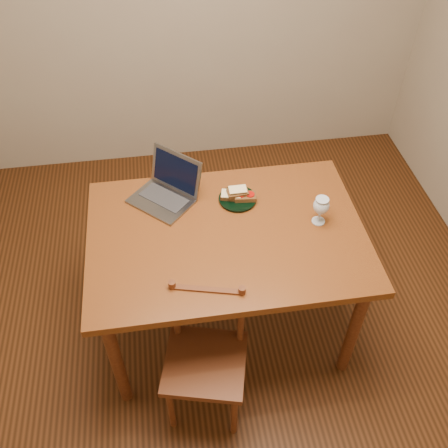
{
  "coord_description": "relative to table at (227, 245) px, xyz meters",
  "views": [
    {
      "loc": [
        -0.25,
        -1.59,
        2.44
      ],
      "look_at": [
        -0.02,
        -0.01,
        0.8
      ],
      "focal_mm": 40.0,
      "sensor_mm": 36.0,
      "label": 1
    }
  ],
  "objects": [
    {
      "name": "floor",
      "position": [
        0.01,
        0.01,
        -0.66
      ],
      "size": [
        3.2,
        3.2,
        0.02
      ],
      "primitive_type": "cube",
      "color": "black",
      "rests_on": "ground"
    },
    {
      "name": "table",
      "position": [
        0.0,
        0.0,
        0.0
      ],
      "size": [
        1.3,
        0.9,
        0.74
      ],
      "color": "#4D200C",
      "rests_on": "floor"
    },
    {
      "name": "chair",
      "position": [
        -0.16,
        -0.43,
        -0.23
      ],
      "size": [
        0.44,
        0.43,
        0.39
      ],
      "rotation": [
        0.0,
        0.0,
        -0.25
      ],
      "color": "#411C0D",
      "rests_on": "floor"
    },
    {
      "name": "plate",
      "position": [
        0.09,
        0.21,
        0.09
      ],
      "size": [
        0.19,
        0.19,
        0.02
      ],
      "primitive_type": "cylinder",
      "color": "black",
      "rests_on": "table"
    },
    {
      "name": "sandwich_cheese",
      "position": [
        0.06,
        0.22,
        0.12
      ],
      "size": [
        0.11,
        0.08,
        0.03
      ],
      "primitive_type": null,
      "rotation": [
        0.0,
        0.0,
        -0.26
      ],
      "color": "#381E0C",
      "rests_on": "plate"
    },
    {
      "name": "sandwich_tomato",
      "position": [
        0.12,
        0.2,
        0.12
      ],
      "size": [
        0.11,
        0.07,
        0.03
      ],
      "primitive_type": null,
      "rotation": [
        0.0,
        0.0,
        -0.1
      ],
      "color": "#381E0C",
      "rests_on": "plate"
    },
    {
      "name": "sandwich_top",
      "position": [
        0.09,
        0.22,
        0.14
      ],
      "size": [
        0.11,
        0.07,
        0.03
      ],
      "primitive_type": null,
      "rotation": [
        0.0,
        0.0,
        0.09
      ],
      "color": "#381E0C",
      "rests_on": "plate"
    },
    {
      "name": "milk_glass",
      "position": [
        0.45,
        0.01,
        0.16
      ],
      "size": [
        0.08,
        0.08,
        0.15
      ],
      "primitive_type": null,
      "color": "white",
      "rests_on": "table"
    },
    {
      "name": "laptop",
      "position": [
        -0.25,
        0.3,
        0.14
      ],
      "size": [
        0.4,
        0.4,
        0.21
      ],
      "rotation": [
        0.0,
        0.0,
        -0.75
      ],
      "color": "slate",
      "rests_on": "table"
    }
  ]
}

